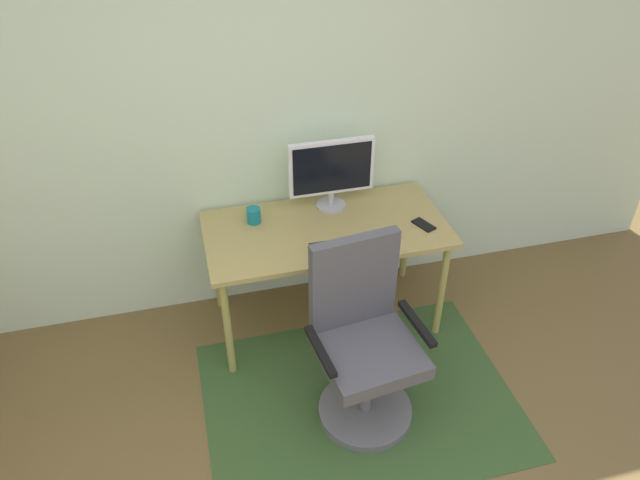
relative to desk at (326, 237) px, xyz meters
The scene contains 9 objects.
wall_back 0.90m from the desk, 136.33° to the left, with size 6.00×0.10×2.60m, color silver.
area_rug 0.94m from the desk, 88.79° to the right, with size 1.69×1.25×0.01m, color #365428.
desk is the anchor object (origin of this frame).
monitor 0.39m from the desk, 67.40° to the left, with size 0.51×0.18×0.44m.
keyboard 0.24m from the desk, 71.42° to the right, with size 0.43×0.13×0.02m, color black.
computer_mouse 0.41m from the desk, 25.43° to the right, with size 0.06×0.10×0.03m, color white.
coffee_cup 0.44m from the desk, 158.44° to the left, with size 0.08×0.08×0.09m, color #147782.
cell_phone 0.57m from the desk, 12.90° to the right, with size 0.07×0.14×0.01m, color black.
office_chair 0.75m from the desk, 89.45° to the right, with size 0.60×0.53×1.04m.
Camera 1 is at (-0.30, -0.96, 2.67)m, focal length 33.58 mm.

